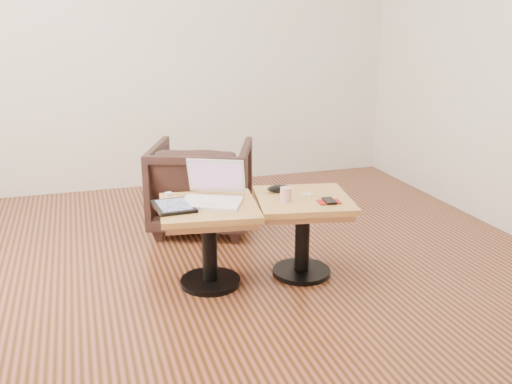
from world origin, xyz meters
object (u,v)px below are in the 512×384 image
object	(u,v)px
side_table_right	(303,217)
armchair	(202,186)
side_table_left	(209,225)
laptop	(213,194)
striped_cup	(286,194)

from	to	relation	value
side_table_right	armchair	size ratio (longest dim) A/B	0.89
side_table_left	laptop	distance (m)	0.19
side_table_right	striped_cup	world-z (taller)	striped_cup
side_table_right	laptop	xyz separation A→B (m)	(-0.54, 0.09, 0.17)
laptop	armchair	world-z (taller)	laptop
laptop	side_table_left	bearing A→B (deg)	-101.50
side_table_left	side_table_right	bearing A→B (deg)	4.02
laptop	side_table_right	bearing A→B (deg)	16.28
striped_cup	armchair	xyz separation A→B (m)	(-0.28, 1.04, -0.22)
side_table_right	laptop	distance (m)	0.57
side_table_right	striped_cup	xyz separation A→B (m)	(-0.13, -0.04, 0.17)
side_table_right	armchair	distance (m)	1.08
armchair	laptop	bearing A→B (deg)	103.12
side_table_left	armchair	size ratio (longest dim) A/B	0.85
laptop	striped_cup	xyz separation A→B (m)	(0.41, -0.13, -0.01)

